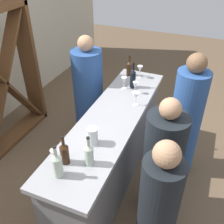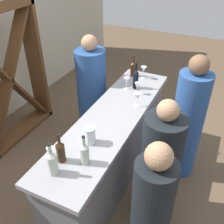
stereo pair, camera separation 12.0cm
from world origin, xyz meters
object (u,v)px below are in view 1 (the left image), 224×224
wine_bottle_second_left_amber_brown (65,153)px  wine_glass_near_center (135,86)px  wine_bottle_second_right_near_black (133,78)px  person_center_guest (185,122)px  wine_rack (2,82)px  person_right_guest (157,216)px  wine_bottle_center_clear_pale (89,154)px  wine_glass_near_left (136,96)px  wine_glass_far_center (54,154)px  wine_glass_near_right (139,69)px  wine_bottle_leftmost_clear_pale (57,165)px  wine_glass_far_left (124,81)px  person_left_guest (162,166)px  person_server_behind (89,95)px  water_pitcher (92,136)px  wine_bottle_rightmost_amber_brown (129,68)px

wine_bottle_second_left_amber_brown → wine_glass_near_center: wine_bottle_second_left_amber_brown is taller
wine_bottle_second_right_near_black → person_center_guest: (-0.17, -0.72, -0.35)m
wine_rack → person_right_guest: size_ratio=1.27×
wine_bottle_center_clear_pale → wine_glass_near_left: bearing=-4.4°
wine_rack → wine_bottle_center_clear_pale: 1.96m
wine_glass_near_left → wine_glass_far_center: 1.15m
wine_glass_near_right → person_right_guest: 1.93m
wine_rack → wine_bottle_leftmost_clear_pale: (-1.11, -1.57, 0.14)m
wine_glass_near_center → wine_glass_far_left: size_ratio=0.98×
wine_bottle_second_left_amber_brown → wine_glass_far_left: 1.38m
wine_bottle_leftmost_clear_pale → person_center_guest: bearing=-29.4°
person_left_guest → wine_bottle_center_clear_pale: bearing=29.2°
wine_glass_near_left → wine_glass_far_left: bearing=39.4°
wine_glass_near_right → wine_glass_far_left: size_ratio=1.10×
wine_glass_near_center → wine_glass_near_right: wine_glass_near_right is taller
wine_bottle_second_right_near_black → wine_bottle_leftmost_clear_pale: bearing=177.1°
wine_bottle_second_left_amber_brown → person_server_behind: size_ratio=0.18×
wine_rack → wine_glass_near_right: bearing=-65.1°
wine_rack → wine_bottle_second_left_amber_brown: wine_rack is taller
wine_glass_near_center → person_center_guest: bearing=-93.4°
wine_bottle_center_clear_pale → person_server_behind: bearing=27.4°
wine_bottle_center_clear_pale → wine_glass_far_left: (1.31, 0.18, -0.00)m
wine_glass_far_center → water_pitcher: (0.33, -0.19, -0.01)m
wine_bottle_second_right_near_black → wine_bottle_second_left_amber_brown: bearing=176.0°
wine_glass_near_left → person_center_guest: bearing=-69.1°
person_center_guest → water_pitcher: bearing=68.1°
wine_bottle_second_right_near_black → wine_glass_near_center: wine_bottle_second_right_near_black is taller
wine_glass_far_center → person_server_behind: bearing=16.4°
wine_bottle_second_left_amber_brown → person_center_guest: size_ratio=0.18×
wine_bottle_second_right_near_black → wine_glass_far_left: (-0.07, 0.09, -0.02)m
wine_glass_near_left → person_center_guest: person_center_guest is taller
wine_bottle_second_right_near_black → wine_glass_far_center: 1.49m
wine_bottle_second_left_amber_brown → wine_bottle_rightmost_amber_brown: bearing=1.5°
wine_bottle_leftmost_clear_pale → wine_bottle_rightmost_amber_brown: wine_bottle_leftmost_clear_pale is taller
wine_bottle_second_left_amber_brown → person_right_guest: size_ratio=0.20×
wine_bottle_second_right_near_black → person_right_guest: size_ratio=0.23×
wine_glass_far_left → person_left_guest: 1.16m
person_server_behind → person_center_guest: bearing=10.7°
wine_glass_near_left → person_left_guest: (-0.52, -0.45, -0.42)m
wine_glass_near_left → wine_glass_near_center: wine_glass_near_left is taller
wine_bottle_center_clear_pale → wine_glass_far_left: 1.33m
wine_glass_near_right → person_left_guest: size_ratio=0.12×
wine_glass_far_center → person_right_guest: (0.01, -0.90, -0.36)m
wine_bottle_second_left_amber_brown → wine_bottle_rightmost_amber_brown: 1.74m
wine_bottle_second_left_amber_brown → water_pitcher: wine_bottle_second_left_amber_brown is taller
wine_bottle_leftmost_clear_pale → wine_bottle_second_left_amber_brown: 0.14m
wine_bottle_rightmost_amber_brown → wine_glass_near_left: 0.74m
wine_glass_near_left → water_pitcher: water_pitcher is taller
wine_bottle_second_left_amber_brown → wine_bottle_second_right_near_black: size_ratio=0.84×
wine_glass_near_right → person_server_behind: (-0.32, 0.61, -0.36)m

